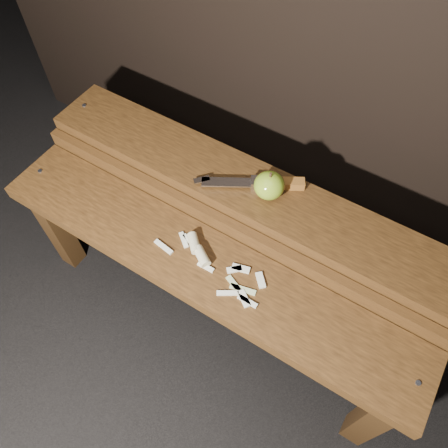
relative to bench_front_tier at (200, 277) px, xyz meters
The scene contains 6 objects.
ground 0.36m from the bench_front_tier, 90.00° to the left, with size 60.00×60.00×0.00m, color black.
bench_front_tier is the anchor object (origin of this frame).
bench_rear_tier 0.23m from the bench_front_tier, 90.00° to the left, with size 1.20×0.21×0.50m.
apple 0.30m from the bench_front_tier, 74.44° to the left, with size 0.08×0.08×0.08m.
knife 0.30m from the bench_front_tier, 78.94° to the left, with size 0.26×0.16×0.03m.
apple_scraps 0.08m from the bench_front_tier, 60.38° to the left, with size 0.31×0.12×0.03m.
Camera 1 is at (0.33, -0.47, 1.39)m, focal length 35.00 mm.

